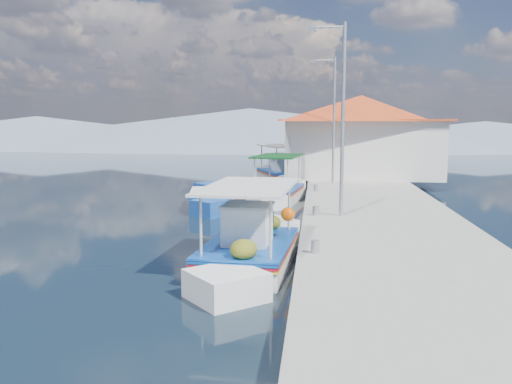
# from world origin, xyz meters

# --- Properties ---
(ground) EXTENTS (160.00, 160.00, 0.00)m
(ground) POSITION_xyz_m (0.00, 0.00, 0.00)
(ground) COLOR black
(ground) RESTS_ON ground
(quay) EXTENTS (5.00, 44.00, 0.50)m
(quay) POSITION_xyz_m (5.90, 6.00, 0.25)
(quay) COLOR gray
(quay) RESTS_ON ground
(bollards) EXTENTS (0.20, 17.20, 0.30)m
(bollards) POSITION_xyz_m (3.80, 5.25, 0.65)
(bollards) COLOR #A5A8AD
(bollards) RESTS_ON quay
(main_caique) EXTENTS (2.24, 6.70, 2.21)m
(main_caique) POSITION_xyz_m (2.24, -2.49, 0.43)
(main_caique) COLOR white
(main_caique) RESTS_ON ground
(caique_green_canopy) EXTENTS (2.32, 5.96, 2.25)m
(caique_green_canopy) POSITION_xyz_m (2.13, 8.22, 0.34)
(caique_green_canopy) COLOR white
(caique_green_canopy) RESTS_ON ground
(caique_blue_hull) EXTENTS (2.33, 5.59, 1.01)m
(caique_blue_hull) POSITION_xyz_m (-0.42, 6.30, 0.27)
(caique_blue_hull) COLOR #1A4A9C
(caique_blue_hull) RESTS_ON ground
(caique_far) EXTENTS (3.53, 6.28, 2.36)m
(caique_far) POSITION_xyz_m (1.81, 15.84, 0.44)
(caique_far) COLOR white
(caique_far) RESTS_ON ground
(harbor_building) EXTENTS (10.49, 10.49, 4.40)m
(harbor_building) POSITION_xyz_m (6.20, 15.00, 2.78)
(harbor_building) COLOR silver
(harbor_building) RESTS_ON quay
(lamp_post_near) EXTENTS (1.21, 0.14, 6.00)m
(lamp_post_near) POSITION_xyz_m (4.51, 2.00, 3.85)
(lamp_post_near) COLOR #A5A8AD
(lamp_post_near) RESTS_ON quay
(lamp_post_far) EXTENTS (1.21, 0.14, 6.00)m
(lamp_post_far) POSITION_xyz_m (4.51, 11.00, 3.85)
(lamp_post_far) COLOR #A5A8AD
(lamp_post_far) RESTS_ON quay
(mountain_ridge) EXTENTS (171.40, 96.00, 5.50)m
(mountain_ridge) POSITION_xyz_m (6.54, 56.00, 2.04)
(mountain_ridge) COLOR slate
(mountain_ridge) RESTS_ON ground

